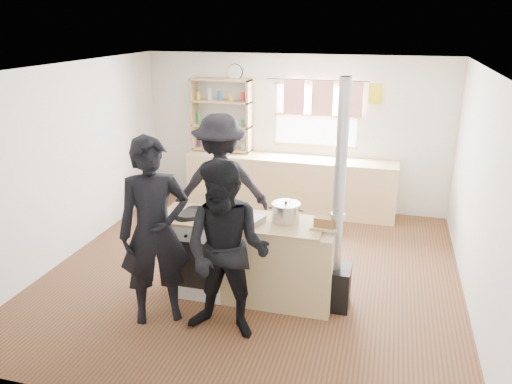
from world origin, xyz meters
TOP-DOWN VIEW (x-y plane):
  - ground at (0.00, 0.00)m, footprint 5.00×5.00m
  - back_counter at (0.00, 2.22)m, footprint 3.40×0.55m
  - shelving_unit at (-1.20, 2.34)m, footprint 1.00×0.28m
  - thermos at (0.77, 2.22)m, footprint 0.10×0.10m
  - cooking_island at (0.14, -0.55)m, footprint 1.97×0.64m
  - skillet_greens at (-0.58, -0.64)m, footprint 0.38×0.38m
  - roast_tray at (0.08, -0.61)m, footprint 0.43×0.37m
  - stockpot_stove at (-0.24, -0.43)m, footprint 0.20×0.20m
  - stockpot_counter at (0.49, -0.48)m, footprint 0.31×0.31m
  - bread_board at (0.93, -0.56)m, footprint 0.29×0.22m
  - flue_heater at (1.06, -0.53)m, footprint 0.35×0.35m
  - person_near_left at (-0.70, -1.23)m, footprint 0.86×0.77m
  - person_near_right at (0.09, -1.31)m, footprint 0.91×0.73m
  - person_far at (-0.55, 0.39)m, footprint 1.40×1.09m

SIDE VIEW (x-z plane):
  - ground at x=0.00m, z-range -0.01..0.00m
  - back_counter at x=0.00m, z-range 0.00..0.90m
  - cooking_island at x=0.14m, z-range 0.00..0.93m
  - flue_heater at x=1.06m, z-range -0.59..1.91m
  - person_near_right at x=0.09m, z-range 0.00..1.80m
  - person_far at x=-0.55m, z-range 0.00..1.91m
  - skillet_greens at x=-0.58m, z-range 0.93..0.98m
  - roast_tray at x=0.08m, z-range 0.93..1.00m
  - bread_board at x=0.93m, z-range 0.92..1.04m
  - person_near_left at x=-0.70m, z-range 0.00..1.97m
  - stockpot_stove at x=-0.24m, z-range 0.92..1.09m
  - stockpot_counter at x=0.49m, z-range 0.92..1.15m
  - thermos at x=0.77m, z-range 0.90..1.23m
  - shelving_unit at x=-1.20m, z-range 0.91..2.11m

